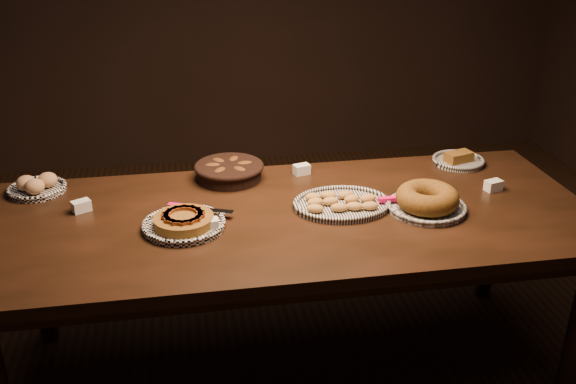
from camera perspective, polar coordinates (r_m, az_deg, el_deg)
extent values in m
plane|color=black|center=(2.93, 0.24, -15.12)|extent=(5.00, 5.00, 0.00)
cube|color=black|center=(2.53, 0.27, -2.41)|extent=(2.40, 1.00, 0.05)
cylinder|color=black|center=(3.09, -21.32, -6.81)|extent=(0.08, 0.08, 0.70)
cylinder|color=black|center=(3.36, 17.60, -3.67)|extent=(0.08, 0.08, 0.70)
torus|color=white|center=(2.44, -9.25, -2.74)|extent=(0.31, 0.31, 0.02)
cylinder|color=#513110|center=(2.43, -9.26, -2.53)|extent=(0.28, 0.28, 0.04)
cube|color=#5B260F|center=(2.40, -7.90, -2.12)|extent=(0.04, 0.08, 0.01)
cube|color=#5B260F|center=(2.43, -7.88, -1.83)|extent=(0.03, 0.08, 0.01)
cube|color=#5B260F|center=(2.45, -8.13, -1.59)|extent=(0.06, 0.08, 0.01)
cube|color=#5B260F|center=(2.47, -8.61, -1.43)|extent=(0.08, 0.06, 0.01)
cube|color=#5B260F|center=(2.47, -9.22, -1.39)|extent=(0.08, 0.03, 0.01)
cube|color=#5B260F|center=(2.47, -9.84, -1.47)|extent=(0.08, 0.05, 0.01)
cube|color=#5B260F|center=(2.46, -10.36, -1.67)|extent=(0.07, 0.07, 0.01)
cube|color=#5B260F|center=(2.44, -10.68, -1.93)|extent=(0.04, 0.08, 0.01)
cube|color=#5B260F|center=(2.41, -10.73, -2.22)|extent=(0.03, 0.08, 0.01)
cube|color=#5B260F|center=(2.39, -10.50, -2.48)|extent=(0.06, 0.08, 0.01)
cube|color=#5B260F|center=(2.37, -10.02, -2.65)|extent=(0.08, 0.06, 0.01)
cube|color=#5B260F|center=(2.37, -9.38, -2.69)|extent=(0.08, 0.03, 0.01)
cube|color=#5B260F|center=(2.37, -8.73, -2.60)|extent=(0.08, 0.05, 0.01)
cube|color=#5B260F|center=(2.38, -8.20, -2.40)|extent=(0.07, 0.07, 0.01)
cube|color=#FF0C60|center=(2.54, -9.34, -1.28)|extent=(0.12, 0.07, 0.02)
cube|color=silver|center=(2.50, -6.56, -1.65)|extent=(0.15, 0.09, 0.00)
torus|color=black|center=(2.57, 4.81, -0.93)|extent=(0.32, 0.32, 0.02)
ellipsoid|color=olive|center=(2.50, 2.42, -1.47)|extent=(0.08, 0.06, 0.03)
ellipsoid|color=olive|center=(2.51, 4.57, -1.37)|extent=(0.07, 0.05, 0.03)
ellipsoid|color=olive|center=(2.53, 5.92, -1.26)|extent=(0.07, 0.06, 0.03)
ellipsoid|color=olive|center=(2.54, 7.30, -1.22)|extent=(0.07, 0.04, 0.03)
ellipsoid|color=olive|center=(2.55, 2.44, -0.90)|extent=(0.07, 0.05, 0.03)
ellipsoid|color=olive|center=(2.56, 3.80, -0.81)|extent=(0.07, 0.05, 0.03)
ellipsoid|color=olive|center=(2.59, 5.70, -0.62)|extent=(0.08, 0.06, 0.03)
ellipsoid|color=olive|center=(2.60, 7.14, -0.56)|extent=(0.08, 0.06, 0.03)
ellipsoid|color=olive|center=(2.59, 2.24, -0.44)|extent=(0.07, 0.05, 0.03)
ellipsoid|color=olive|center=(2.61, 3.61, -0.28)|extent=(0.07, 0.06, 0.03)
ellipsoid|color=olive|center=(2.62, 5.14, -0.23)|extent=(0.08, 0.06, 0.03)
torus|color=black|center=(2.60, 12.23, -1.19)|extent=(0.31, 0.31, 0.02)
torus|color=brown|center=(2.58, 12.29, -0.49)|extent=(0.31, 0.31, 0.09)
cube|color=#FF0C60|center=(2.61, 9.31, -0.59)|extent=(0.12, 0.02, 0.02)
cube|color=silver|center=(2.65, 11.96, -0.46)|extent=(0.15, 0.03, 0.00)
cylinder|color=black|center=(2.83, -5.25, 1.82)|extent=(0.30, 0.30, 0.07)
torus|color=black|center=(2.82, -5.26, 2.25)|extent=(0.31, 0.31, 0.02)
ellipsoid|color=#361A0A|center=(2.83, -3.86, 2.35)|extent=(0.10, 0.06, 0.04)
ellipsoid|color=#361A0A|center=(2.88, -4.84, 2.72)|extent=(0.08, 0.10, 0.04)
ellipsoid|color=#361A0A|center=(2.87, -6.18, 2.57)|extent=(0.09, 0.10, 0.04)
ellipsoid|color=#361A0A|center=(2.82, -6.69, 2.16)|extent=(0.10, 0.06, 0.04)
ellipsoid|color=#361A0A|center=(2.76, -6.05, 1.70)|extent=(0.10, 0.10, 0.04)
ellipsoid|color=#361A0A|center=(2.77, -4.32, 1.81)|extent=(0.09, 0.10, 0.04)
torus|color=white|center=(2.90, -21.42, 0.38)|extent=(0.24, 0.24, 0.02)
ellipsoid|color=tan|center=(2.89, -22.25, 0.74)|extent=(0.08, 0.08, 0.06)
ellipsoid|color=tan|center=(2.89, -20.59, 1.02)|extent=(0.08, 0.08, 0.06)
ellipsoid|color=tan|center=(2.85, -21.60, 0.47)|extent=(0.08, 0.08, 0.06)
torus|color=black|center=(3.09, 14.91, 2.80)|extent=(0.24, 0.24, 0.02)
cube|color=#513110|center=(3.09, 14.93, 3.05)|extent=(0.14, 0.10, 0.04)
cube|color=white|center=(2.40, -7.05, -2.91)|extent=(0.07, 0.05, 0.04)
cube|color=white|center=(2.87, 1.22, 2.02)|extent=(0.08, 0.06, 0.04)
cube|color=white|center=(2.57, 11.41, -1.32)|extent=(0.08, 0.06, 0.04)
cube|color=white|center=(2.66, -17.90, -1.20)|extent=(0.08, 0.07, 0.04)
cube|color=white|center=(2.84, 17.80, 0.56)|extent=(0.08, 0.06, 0.04)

